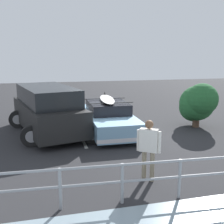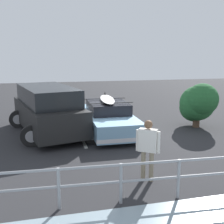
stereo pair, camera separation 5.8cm
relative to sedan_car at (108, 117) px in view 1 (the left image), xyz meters
The scene contains 7 objects.
ground_plane 0.65m from the sedan_car, ahead, with size 44.00×44.00×0.02m, color #28282B.
parking_stripe 1.35m from the sedan_car, ahead, with size 3.80×0.12×0.00m, color silver.
sedan_car is the anchor object (origin of this frame).
suv_car 2.47m from the sedan_car, ahead, with size 3.28×5.18×1.89m.
person_bystander 4.74m from the sedan_car, 89.10° to the left, with size 0.52×0.40×1.56m.
railing_fence 5.82m from the sedan_car, 99.12° to the left, with size 9.10×0.57×0.90m.
bush_near_left 3.95m from the sedan_car, behind, with size 1.51×1.97×1.96m.
Camera 1 is at (2.30, 10.93, 3.13)m, focal length 45.00 mm.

